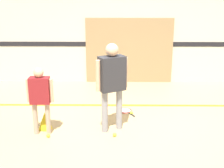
{
  "coord_description": "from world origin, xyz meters",
  "views": [
    {
      "loc": [
        -0.16,
        -5.08,
        2.44
      ],
      "look_at": [
        -0.21,
        0.02,
        0.86
      ],
      "focal_mm": 50.0,
      "sensor_mm": 36.0,
      "label": 1
    }
  ],
  "objects_px": {
    "tennis_ball_near_instructor": "(115,135)",
    "tennis_ball_by_spare_racket": "(131,113)",
    "tennis_ball_stray_right": "(37,121)",
    "tennis_ball_stray_left": "(48,136)",
    "training_cone": "(45,121)",
    "person_student_left": "(40,94)",
    "person_instructor": "(112,78)",
    "racket_spare_on_floor": "(125,111)"
  },
  "relations": [
    {
      "from": "tennis_ball_near_instructor",
      "to": "tennis_ball_by_spare_racket",
      "type": "xyz_separation_m",
      "value": [
        0.34,
        0.98,
        0.0
      ]
    },
    {
      "from": "tennis_ball_near_instructor",
      "to": "tennis_ball_stray_right",
      "type": "relative_size",
      "value": 1.0
    },
    {
      "from": "tennis_ball_stray_left",
      "to": "tennis_ball_stray_right",
      "type": "height_order",
      "value": "same"
    },
    {
      "from": "tennis_ball_near_instructor",
      "to": "training_cone",
      "type": "height_order",
      "value": "training_cone"
    },
    {
      "from": "person_student_left",
      "to": "tennis_ball_by_spare_racket",
      "type": "bearing_deg",
      "value": 28.32
    },
    {
      "from": "tennis_ball_by_spare_racket",
      "to": "training_cone",
      "type": "distance_m",
      "value": 1.73
    },
    {
      "from": "tennis_ball_by_spare_racket",
      "to": "tennis_ball_near_instructor",
      "type": "bearing_deg",
      "value": -108.89
    },
    {
      "from": "tennis_ball_near_instructor",
      "to": "tennis_ball_by_spare_racket",
      "type": "height_order",
      "value": "same"
    },
    {
      "from": "tennis_ball_near_instructor",
      "to": "tennis_ball_stray_left",
      "type": "xyz_separation_m",
      "value": [
        -1.13,
        -0.05,
        0.0
      ]
    },
    {
      "from": "tennis_ball_by_spare_racket",
      "to": "tennis_ball_stray_left",
      "type": "distance_m",
      "value": 1.79
    },
    {
      "from": "tennis_ball_stray_right",
      "to": "training_cone",
      "type": "xyz_separation_m",
      "value": [
        0.22,
        -0.25,
        0.12
      ]
    },
    {
      "from": "tennis_ball_by_spare_racket",
      "to": "person_student_left",
      "type": "bearing_deg",
      "value": -151.0
    },
    {
      "from": "tennis_ball_near_instructor",
      "to": "tennis_ball_by_spare_racket",
      "type": "bearing_deg",
      "value": 71.11
    },
    {
      "from": "person_instructor",
      "to": "tennis_ball_near_instructor",
      "type": "height_order",
      "value": "person_instructor"
    },
    {
      "from": "person_student_left",
      "to": "training_cone",
      "type": "height_order",
      "value": "person_student_left"
    },
    {
      "from": "tennis_ball_by_spare_racket",
      "to": "training_cone",
      "type": "bearing_deg",
      "value": -156.72
    },
    {
      "from": "person_instructor",
      "to": "racket_spare_on_floor",
      "type": "distance_m",
      "value": 1.32
    },
    {
      "from": "racket_spare_on_floor",
      "to": "tennis_ball_near_instructor",
      "type": "relative_size",
      "value": 7.76
    },
    {
      "from": "tennis_ball_stray_right",
      "to": "training_cone",
      "type": "relative_size",
      "value": 0.21
    },
    {
      "from": "racket_spare_on_floor",
      "to": "tennis_ball_by_spare_racket",
      "type": "relative_size",
      "value": 7.76
    },
    {
      "from": "person_student_left",
      "to": "tennis_ball_stray_left",
      "type": "height_order",
      "value": "person_student_left"
    },
    {
      "from": "tennis_ball_near_instructor",
      "to": "tennis_ball_stray_right",
      "type": "height_order",
      "value": "same"
    },
    {
      "from": "racket_spare_on_floor",
      "to": "training_cone",
      "type": "xyz_separation_m",
      "value": [
        -1.47,
        -0.85,
        0.15
      ]
    },
    {
      "from": "tennis_ball_stray_right",
      "to": "tennis_ball_stray_left",
      "type": "bearing_deg",
      "value": -60.08
    },
    {
      "from": "person_instructor",
      "to": "tennis_ball_stray_left",
      "type": "distance_m",
      "value": 1.47
    },
    {
      "from": "tennis_ball_by_spare_racket",
      "to": "person_instructor",
      "type": "bearing_deg",
      "value": -118.16
    },
    {
      "from": "tennis_ball_stray_left",
      "to": "training_cone",
      "type": "xyz_separation_m",
      "value": [
        -0.12,
        0.34,
        0.12
      ]
    },
    {
      "from": "person_instructor",
      "to": "training_cone",
      "type": "height_order",
      "value": "person_instructor"
    },
    {
      "from": "person_student_left",
      "to": "tennis_ball_by_spare_racket",
      "type": "relative_size",
      "value": 18.01
    },
    {
      "from": "tennis_ball_stray_left",
      "to": "training_cone",
      "type": "height_order",
      "value": "training_cone"
    },
    {
      "from": "person_student_left",
      "to": "person_instructor",
      "type": "bearing_deg",
      "value": 7.2
    },
    {
      "from": "training_cone",
      "to": "tennis_ball_stray_right",
      "type": "bearing_deg",
      "value": 131.77
    },
    {
      "from": "racket_spare_on_floor",
      "to": "tennis_ball_by_spare_racket",
      "type": "height_order",
      "value": "tennis_ball_by_spare_racket"
    },
    {
      "from": "tennis_ball_by_spare_racket",
      "to": "tennis_ball_stray_right",
      "type": "xyz_separation_m",
      "value": [
        -1.81,
        -0.44,
        0.0
      ]
    },
    {
      "from": "tennis_ball_stray_left",
      "to": "training_cone",
      "type": "bearing_deg",
      "value": 109.13
    },
    {
      "from": "racket_spare_on_floor",
      "to": "tennis_ball_stray_left",
      "type": "relative_size",
      "value": 7.76
    },
    {
      "from": "person_instructor",
      "to": "racket_spare_on_floor",
      "type": "bearing_deg",
      "value": 46.07
    },
    {
      "from": "person_instructor",
      "to": "person_student_left",
      "type": "distance_m",
      "value": 1.24
    },
    {
      "from": "racket_spare_on_floor",
      "to": "tennis_ball_stray_left",
      "type": "height_order",
      "value": "tennis_ball_stray_left"
    },
    {
      "from": "person_instructor",
      "to": "tennis_ball_stray_right",
      "type": "bearing_deg",
      "value": 141.75
    },
    {
      "from": "tennis_ball_near_instructor",
      "to": "tennis_ball_by_spare_racket",
      "type": "distance_m",
      "value": 1.04
    },
    {
      "from": "racket_spare_on_floor",
      "to": "tennis_ball_stray_right",
      "type": "height_order",
      "value": "tennis_ball_stray_right"
    }
  ]
}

